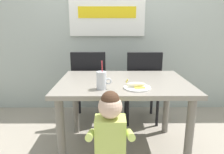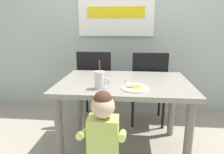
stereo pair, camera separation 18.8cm
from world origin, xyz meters
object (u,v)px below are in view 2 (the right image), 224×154
(milk_cup, at_px, (100,81))
(peeled_banana, at_px, (134,85))
(snack_plate, at_px, (135,88))
(dining_chair_right, at_px, (148,85))
(dining_chair_left, at_px, (96,83))
(toddler_standing, at_px, (103,132))
(dining_table, at_px, (124,92))

(milk_cup, relative_size, peeled_banana, 1.43)
(peeled_banana, bearing_deg, snack_plate, -16.05)
(dining_chair_right, bearing_deg, milk_cup, 61.39)
(dining_chair_left, xyz_separation_m, toddler_standing, (0.27, -1.24, -0.02))
(dining_chair_left, relative_size, milk_cup, 3.87)
(snack_plate, bearing_deg, toddler_standing, -123.67)
(peeled_banana, bearing_deg, dining_table, 110.62)
(milk_cup, bearing_deg, dining_chair_right, 61.39)
(dining_table, height_order, dining_chair_right, dining_chair_right)
(milk_cup, xyz_separation_m, peeled_banana, (0.29, 0.02, -0.04))
(dining_chair_right, bearing_deg, peeled_banana, 77.52)
(dining_chair_left, xyz_separation_m, milk_cup, (0.20, -0.91, 0.27))
(dining_table, height_order, snack_plate, snack_plate)
(dining_chair_left, distance_m, toddler_standing, 1.27)
(snack_plate, distance_m, peeled_banana, 0.03)
(snack_plate, bearing_deg, peeled_banana, 163.95)
(dining_table, height_order, milk_cup, milk_cup)
(dining_chair_right, distance_m, peeled_banana, 0.92)
(dining_chair_left, distance_m, dining_chair_right, 0.68)
(dining_table, distance_m, dining_chair_right, 0.69)
(dining_chair_right, relative_size, milk_cup, 3.87)
(dining_chair_right, relative_size, snack_plate, 4.17)
(dining_table, height_order, dining_chair_left, dining_chair_left)
(toddler_standing, bearing_deg, dining_chair_right, 71.34)
(dining_chair_right, bearing_deg, toddler_standing, 71.34)
(dining_chair_left, bearing_deg, dining_chair_right, 178.18)
(dining_chair_left, distance_m, peeled_banana, 1.04)
(dining_table, height_order, peeled_banana, peeled_banana)
(dining_table, xyz_separation_m, peeled_banana, (0.09, -0.25, 0.14))
(dining_chair_left, bearing_deg, toddler_standing, 102.29)
(milk_cup, bearing_deg, dining_chair_left, 102.19)
(dining_table, height_order, toddler_standing, toddler_standing)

